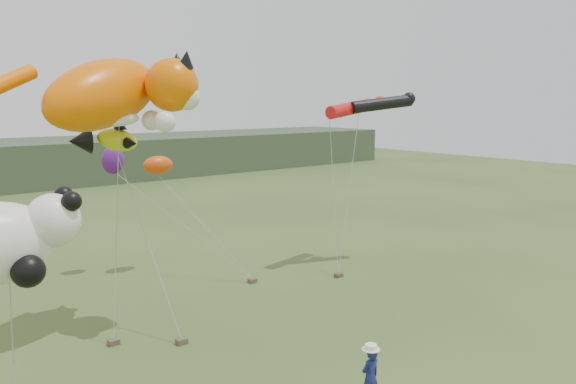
% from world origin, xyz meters
% --- Properties ---
extents(ground, '(120.00, 120.00, 0.00)m').
position_xyz_m(ground, '(0.00, 0.00, 0.00)').
color(ground, '#385123').
rests_on(ground, ground).
extents(festival_attendant, '(0.58, 0.39, 1.58)m').
position_xyz_m(festival_attendant, '(-0.24, -2.18, 0.79)').
color(festival_attendant, navy).
rests_on(festival_attendant, ground).
extents(sandbag_anchors, '(14.47, 5.77, 0.18)m').
position_xyz_m(sandbag_anchors, '(-0.79, 5.14, 0.09)').
color(sandbag_anchors, brown).
rests_on(sandbag_anchors, ground).
extents(cat_kite, '(6.25, 4.04, 3.21)m').
position_xyz_m(cat_kite, '(-2.91, 6.54, 7.96)').
color(cat_kite, '#EC6400').
rests_on(cat_kite, ground).
extents(fish_kite, '(2.46, 1.61, 1.31)m').
position_xyz_m(fish_kite, '(-2.86, 8.19, 6.37)').
color(fish_kite, '#C9D711').
rests_on(fish_kite, ground).
extents(tube_kites, '(4.62, 2.19, 1.24)m').
position_xyz_m(tube_kites, '(9.72, 7.26, 7.50)').
color(tube_kites, black).
rests_on(tube_kites, ground).
extents(panda_kite, '(3.46, 2.24, 2.15)m').
position_xyz_m(panda_kite, '(-7.41, 2.87, 4.48)').
color(panda_kite, white).
rests_on(panda_kite, ground).
extents(misc_kites, '(2.92, 1.67, 1.27)m').
position_xyz_m(misc_kites, '(0.20, 12.50, 4.98)').
color(misc_kites, '#D7460B').
rests_on(misc_kites, ground).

